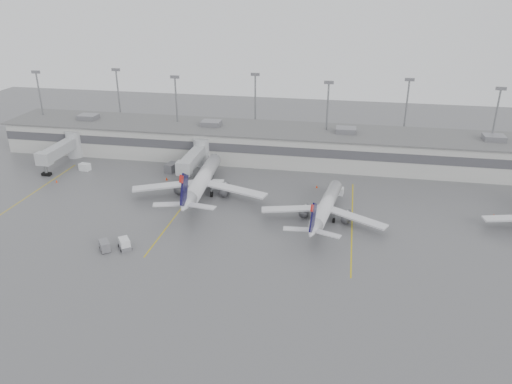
# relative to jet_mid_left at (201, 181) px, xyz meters

# --- Properties ---
(ground) EXTENTS (260.00, 260.00, 0.00)m
(ground) POSITION_rel_jet_mid_left_xyz_m (15.18, -31.51, -3.35)
(ground) COLOR #545457
(ground) RESTS_ON ground
(terminal) EXTENTS (152.00, 17.00, 9.45)m
(terminal) POSITION_rel_jet_mid_left_xyz_m (15.18, 26.47, 0.82)
(terminal) COLOR #B4B4AF
(terminal) RESTS_ON ground
(light_masts) EXTENTS (142.40, 8.00, 20.60)m
(light_masts) POSITION_rel_jet_mid_left_xyz_m (15.18, 32.24, 8.68)
(light_masts) COLOR gray
(light_masts) RESTS_ON ground
(jet_bridge_left) EXTENTS (4.00, 17.20, 7.00)m
(jet_bridge_left) POSITION_rel_jet_mid_left_xyz_m (-40.32, 14.21, 0.52)
(jet_bridge_left) COLOR #999B9E
(jet_bridge_left) RESTS_ON ground
(jet_bridge_right) EXTENTS (4.00, 17.20, 7.00)m
(jet_bridge_right) POSITION_rel_jet_mid_left_xyz_m (-5.32, 14.21, 0.52)
(jet_bridge_right) COLOR #999B9E
(jet_bridge_right) RESTS_ON ground
(stand_markings) EXTENTS (105.25, 40.00, 0.01)m
(stand_markings) POSITION_rel_jet_mid_left_xyz_m (15.18, -7.51, -3.34)
(stand_markings) COLOR #C4AC0B
(stand_markings) RESTS_ON ground
(jet_mid_left) EXTENTS (29.70, 33.35, 10.78)m
(jet_mid_left) POSITION_rel_jet_mid_left_xyz_m (0.00, 0.00, 0.00)
(jet_mid_left) COLOR silver
(jet_mid_left) RESTS_ON ground
(jet_mid_right) EXTENTS (24.67, 27.83, 9.03)m
(jet_mid_right) POSITION_rel_jet_mid_left_xyz_m (27.29, -7.37, -0.54)
(jet_mid_right) COLOR silver
(jet_mid_right) RESTS_ON ground
(baggage_tug) EXTENTS (3.25, 3.48, 1.92)m
(baggage_tug) POSITION_rel_jet_mid_left_xyz_m (-6.76, -25.22, -2.60)
(baggage_tug) COLOR silver
(baggage_tug) RESTS_ON ground
(baggage_cart) EXTENTS (2.88, 3.10, 1.75)m
(baggage_cart) POSITION_rel_jet_mid_left_xyz_m (-9.96, -26.42, -2.44)
(baggage_cart) COLOR slate
(baggage_cart) RESTS_ON ground
(gse_uld_a) EXTENTS (2.75, 2.07, 1.78)m
(gse_uld_a) POSITION_rel_jet_mid_left_xyz_m (-32.87, 9.39, -2.46)
(gse_uld_a) COLOR silver
(gse_uld_a) RESTS_ON ground
(gse_uld_b) EXTENTS (2.78, 1.96, 1.88)m
(gse_uld_b) POSITION_rel_jet_mid_left_xyz_m (2.51, 4.35, -2.41)
(gse_uld_b) COLOR silver
(gse_uld_b) RESTS_ON ground
(gse_uld_c) EXTENTS (2.49, 1.80, 1.66)m
(gse_uld_c) POSITION_rel_jet_mid_left_xyz_m (29.45, 5.81, -2.52)
(gse_uld_c) COLOR silver
(gse_uld_c) RESTS_ON ground
(gse_loader) EXTENTS (2.97, 3.92, 2.18)m
(gse_loader) POSITION_rel_jet_mid_left_xyz_m (-11.36, 12.50, -2.26)
(gse_loader) COLOR slate
(gse_loader) RESTS_ON ground
(cone_a) EXTENTS (0.42, 0.42, 0.67)m
(cone_a) POSITION_rel_jet_mid_left_xyz_m (-35.51, 0.81, -3.02)
(cone_a) COLOR #FE3905
(cone_a) RESTS_ON ground
(cone_b) EXTENTS (0.48, 0.48, 0.76)m
(cone_b) POSITION_rel_jet_mid_left_xyz_m (-10.71, 6.94, -2.97)
(cone_b) COLOR #FE3905
(cone_b) RESTS_ON ground
(cone_c) EXTENTS (0.43, 0.43, 0.68)m
(cone_c) POSITION_rel_jet_mid_left_xyz_m (24.58, 8.79, -3.01)
(cone_c) COLOR #FE3905
(cone_c) RESTS_ON ground
(cone_d) EXTENTS (0.46, 0.46, 0.74)m
(cone_d) POSITION_rel_jet_mid_left_xyz_m (60.54, 0.16, -2.98)
(cone_d) COLOR #FE3905
(cone_d) RESTS_ON ground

